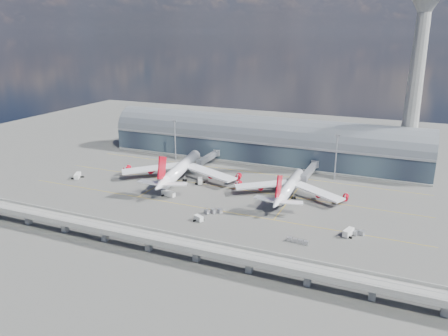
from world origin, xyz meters
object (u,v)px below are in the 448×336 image
at_px(service_truck_0, 77,176).
at_px(cargo_train_2, 354,233).
at_px(service_truck_2, 168,194).
at_px(control_tower, 415,83).
at_px(floodlight_mast_left, 175,139).
at_px(cargo_train_0, 213,211).
at_px(floodlight_mast_right, 336,156).
at_px(service_truck_5, 200,181).
at_px(service_truck_1, 199,218).
at_px(airliner_left, 180,169).
at_px(service_truck_4, 274,185).
at_px(service_truck_3, 348,232).
at_px(cargo_train_1, 297,241).
at_px(airliner_right, 289,187).

xyz_separation_m(service_truck_0, cargo_train_2, (151.47, -12.40, -0.58)).
bearing_deg(service_truck_2, control_tower, -37.76).
bearing_deg(floodlight_mast_left, service_truck_2, -64.02).
bearing_deg(service_truck_0, service_truck_2, -31.63).
relative_size(floodlight_mast_left, service_truck_0, 3.45).
xyz_separation_m(floodlight_mast_left, cargo_train_0, (57.85, -68.81, -12.66)).
bearing_deg(cargo_train_2, control_tower, 11.69).
distance_m(floodlight_mast_left, floodlight_mast_right, 100.00).
relative_size(service_truck_2, service_truck_5, 1.24).
relative_size(service_truck_1, service_truck_2, 0.60).
distance_m(airliner_left, service_truck_2, 25.89).
bearing_deg(cargo_train_2, floodlight_mast_left, 82.03).
height_order(service_truck_2, cargo_train_2, service_truck_2).
distance_m(control_tower, service_truck_4, 95.54).
height_order(service_truck_1, service_truck_3, service_truck_3).
xyz_separation_m(floodlight_mast_right, service_truck_1, (-44.51, -78.96, -12.37)).
bearing_deg(cargo_train_1, cargo_train_0, 67.54).
distance_m(airliner_left, service_truck_5, 13.92).
relative_size(service_truck_0, service_truck_2, 0.93).
bearing_deg(floodlight_mast_left, service_truck_4, -18.61).
height_order(service_truck_4, service_truck_5, service_truck_5).
bearing_deg(cargo_train_1, service_truck_1, 81.06).
relative_size(control_tower, service_truck_5, 15.99).
relative_size(control_tower, cargo_train_0, 12.60).
relative_size(floodlight_mast_left, airliner_left, 0.36).
bearing_deg(cargo_train_1, service_truck_0, 73.19).
bearing_deg(control_tower, service_truck_2, -141.05).
relative_size(service_truck_2, cargo_train_1, 0.90).
xyz_separation_m(airliner_left, service_truck_1, (33.86, -45.31, -4.97)).
distance_m(floodlight_mast_right, airliner_left, 85.62).
bearing_deg(service_truck_5, service_truck_1, -90.94).
bearing_deg(cargo_train_1, service_truck_5, 49.32).
height_order(floodlight_mast_left, service_truck_3, floodlight_mast_left).
relative_size(control_tower, cargo_train_1, 11.58).
distance_m(service_truck_0, service_truck_4, 109.27).
bearing_deg(floodlight_mast_left, service_truck_3, -30.24).
xyz_separation_m(floodlight_mast_right, cargo_train_1, (-0.18, -82.19, -12.87)).
distance_m(airliner_left, cargo_train_2, 103.11).
xyz_separation_m(floodlight_mast_left, service_truck_2, (28.36, -58.19, -12.18)).
distance_m(airliner_left, service_truck_0, 57.78).
bearing_deg(service_truck_0, cargo_train_0, -37.02).
bearing_deg(cargo_train_2, service_truck_2, 105.97).
height_order(airliner_right, service_truck_5, airliner_right).
bearing_deg(cargo_train_2, service_truck_0, 106.48).
height_order(control_tower, cargo_train_0, control_tower).
bearing_deg(service_truck_2, airliner_right, -54.09).
bearing_deg(cargo_train_2, service_truck_4, 69.00).
relative_size(control_tower, floodlight_mast_right, 4.01).
height_order(service_truck_2, service_truck_4, service_truck_4).
height_order(floodlight_mast_right, cargo_train_0, floodlight_mast_right).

